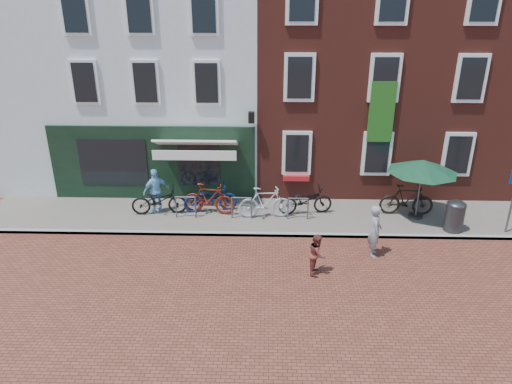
{
  "coord_description": "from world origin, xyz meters",
  "views": [
    {
      "loc": [
        -0.56,
        -13.91,
        7.52
      ],
      "look_at": [
        -0.96,
        0.31,
        1.51
      ],
      "focal_mm": 32.89,
      "sensor_mm": 36.0,
      "label": 1
    }
  ],
  "objects_px": {
    "woman": "(375,231)",
    "cafe_person": "(156,191)",
    "litter_bin": "(455,214)",
    "boy": "(317,254)",
    "bicycle_2": "(210,198)",
    "bicycle_4": "(305,200)",
    "bicycle_0": "(159,201)",
    "parasol": "(423,164)",
    "bicycle_3": "(265,202)",
    "bicycle_1": "(209,199)",
    "bicycle_5": "(407,200)"
  },
  "relations": [
    {
      "from": "boy",
      "to": "bicycle_5",
      "type": "distance_m",
      "value": 5.24
    },
    {
      "from": "bicycle_2",
      "to": "bicycle_4",
      "type": "distance_m",
      "value": 3.48
    },
    {
      "from": "bicycle_1",
      "to": "bicycle_5",
      "type": "bearing_deg",
      "value": -80.01
    },
    {
      "from": "woman",
      "to": "parasol",
      "type": "bearing_deg",
      "value": -31.68
    },
    {
      "from": "parasol",
      "to": "bicycle_1",
      "type": "distance_m",
      "value": 7.62
    },
    {
      "from": "woman",
      "to": "cafe_person",
      "type": "relative_size",
      "value": 1.01
    },
    {
      "from": "cafe_person",
      "to": "bicycle_3",
      "type": "height_order",
      "value": "cafe_person"
    },
    {
      "from": "parasol",
      "to": "cafe_person",
      "type": "distance_m",
      "value": 9.49
    },
    {
      "from": "bicycle_3",
      "to": "bicycle_4",
      "type": "height_order",
      "value": "bicycle_3"
    },
    {
      "from": "bicycle_1",
      "to": "bicycle_2",
      "type": "bearing_deg",
      "value": 2.23
    },
    {
      "from": "woman",
      "to": "bicycle_2",
      "type": "xyz_separation_m",
      "value": [
        -5.41,
        2.86,
        -0.22
      ]
    },
    {
      "from": "parasol",
      "to": "bicycle_0",
      "type": "bearing_deg",
      "value": 179.91
    },
    {
      "from": "bicycle_1",
      "to": "bicycle_3",
      "type": "distance_m",
      "value": 2.06
    },
    {
      "from": "boy",
      "to": "bicycle_1",
      "type": "height_order",
      "value": "bicycle_1"
    },
    {
      "from": "litter_bin",
      "to": "bicycle_1",
      "type": "relative_size",
      "value": 0.6
    },
    {
      "from": "litter_bin",
      "to": "boy",
      "type": "bearing_deg",
      "value": -151.55
    },
    {
      "from": "bicycle_2",
      "to": "bicycle_3",
      "type": "xyz_separation_m",
      "value": [
        2.02,
        -0.48,
        0.06
      ]
    },
    {
      "from": "boy",
      "to": "bicycle_0",
      "type": "height_order",
      "value": "boy"
    },
    {
      "from": "parasol",
      "to": "bicycle_2",
      "type": "height_order",
      "value": "parasol"
    },
    {
      "from": "parasol",
      "to": "bicycle_3",
      "type": "relative_size",
      "value": 1.27
    },
    {
      "from": "litter_bin",
      "to": "parasol",
      "type": "relative_size",
      "value": 0.48
    },
    {
      "from": "bicycle_0",
      "to": "bicycle_4",
      "type": "xyz_separation_m",
      "value": [
        5.31,
        0.17,
        0.0
      ]
    },
    {
      "from": "bicycle_0",
      "to": "bicycle_1",
      "type": "xyz_separation_m",
      "value": [
        1.81,
        0.09,
        0.06
      ]
    },
    {
      "from": "boy",
      "to": "cafe_person",
      "type": "height_order",
      "value": "cafe_person"
    },
    {
      "from": "cafe_person",
      "to": "parasol",
      "type": "bearing_deg",
      "value": 143.2
    },
    {
      "from": "parasol",
      "to": "bicycle_5",
      "type": "distance_m",
      "value": 1.5
    },
    {
      "from": "bicycle_0",
      "to": "woman",
      "type": "bearing_deg",
      "value": -116.73
    },
    {
      "from": "bicycle_0",
      "to": "bicycle_1",
      "type": "bearing_deg",
      "value": -94.25
    },
    {
      "from": "bicycle_2",
      "to": "litter_bin",
      "type": "bearing_deg",
      "value": -110.63
    },
    {
      "from": "litter_bin",
      "to": "bicycle_1",
      "type": "xyz_separation_m",
      "value": [
        -8.44,
        1.11,
        -0.02
      ]
    },
    {
      "from": "litter_bin",
      "to": "bicycle_0",
      "type": "relative_size",
      "value": 0.59
    },
    {
      "from": "bicycle_1",
      "to": "litter_bin",
      "type": "bearing_deg",
      "value": -88.22
    },
    {
      "from": "boy",
      "to": "bicycle_5",
      "type": "xyz_separation_m",
      "value": [
        3.57,
        3.83,
        0.05
      ]
    },
    {
      "from": "litter_bin",
      "to": "boy",
      "type": "relative_size",
      "value": 0.93
    },
    {
      "from": "parasol",
      "to": "bicycle_3",
      "type": "bearing_deg",
      "value": -178.17
    },
    {
      "from": "parasol",
      "to": "litter_bin",
      "type": "bearing_deg",
      "value": -46.17
    },
    {
      "from": "litter_bin",
      "to": "bicycle_3",
      "type": "bearing_deg",
      "value": 172.62
    },
    {
      "from": "woman",
      "to": "bicycle_0",
      "type": "xyz_separation_m",
      "value": [
        -7.25,
        2.56,
        -0.22
      ]
    },
    {
      "from": "bicycle_0",
      "to": "bicycle_4",
      "type": "distance_m",
      "value": 5.31
    },
    {
      "from": "litter_bin",
      "to": "boy",
      "type": "height_order",
      "value": "litter_bin"
    },
    {
      "from": "litter_bin",
      "to": "woman",
      "type": "bearing_deg",
      "value": -152.72
    },
    {
      "from": "bicycle_2",
      "to": "bicycle_4",
      "type": "xyz_separation_m",
      "value": [
        3.48,
        -0.13,
        0.0
      ]
    },
    {
      "from": "bicycle_0",
      "to": "bicycle_4",
      "type": "relative_size",
      "value": 1.0
    },
    {
      "from": "bicycle_5",
      "to": "bicycle_4",
      "type": "bearing_deg",
      "value": 92.93
    },
    {
      "from": "bicycle_0",
      "to": "bicycle_2",
      "type": "bearing_deg",
      "value": -88.13
    },
    {
      "from": "parasol",
      "to": "bicycle_2",
      "type": "distance_m",
      "value": 7.61
    },
    {
      "from": "woman",
      "to": "bicycle_5",
      "type": "bearing_deg",
      "value": -24.88
    },
    {
      "from": "boy",
      "to": "bicycle_0",
      "type": "distance_m",
      "value": 6.51
    },
    {
      "from": "bicycle_4",
      "to": "cafe_person",
      "type": "bearing_deg",
      "value": 80.22
    },
    {
      "from": "bicycle_0",
      "to": "bicycle_4",
      "type": "bearing_deg",
      "value": -95.42
    }
  ]
}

